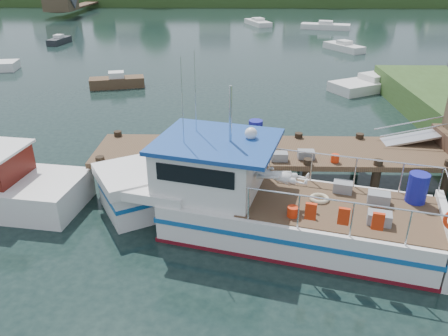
{
  "coord_description": "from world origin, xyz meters",
  "views": [
    {
      "loc": [
        -0.61,
        -15.57,
        7.97
      ],
      "look_at": [
        -1.0,
        -1.5,
        1.3
      ],
      "focal_mm": 35.0,
      "sensor_mm": 36.0,
      "label": 1
    }
  ],
  "objects_px": {
    "lobster_boat": "(254,201)",
    "moored_d": "(258,22)",
    "moored_far": "(325,26)",
    "dock": "(425,130)",
    "moored_rowboat": "(117,82)",
    "moored_e": "(59,40)",
    "moored_c": "(375,83)",
    "moored_b": "(344,47)"
  },
  "relations": [
    {
      "from": "lobster_boat",
      "to": "moored_d",
      "type": "height_order",
      "value": "lobster_boat"
    },
    {
      "from": "lobster_boat",
      "to": "moored_far",
      "type": "xyz_separation_m",
      "value": [
        10.93,
        47.19,
        -0.63
      ]
    },
    {
      "from": "dock",
      "to": "moored_rowboat",
      "type": "xyz_separation_m",
      "value": [
        -15.42,
        14.27,
        -1.84
      ]
    },
    {
      "from": "dock",
      "to": "lobster_boat",
      "type": "height_order",
      "value": "lobster_boat"
    },
    {
      "from": "moored_e",
      "to": "dock",
      "type": "bearing_deg",
      "value": -52.99
    },
    {
      "from": "moored_d",
      "to": "moored_e",
      "type": "xyz_separation_m",
      "value": [
        -21.9,
        -15.72,
        -0.01
      ]
    },
    {
      "from": "moored_d",
      "to": "moored_e",
      "type": "bearing_deg",
      "value": -133.7
    },
    {
      "from": "moored_far",
      "to": "moored_c",
      "type": "height_order",
      "value": "moored_far"
    },
    {
      "from": "moored_d",
      "to": "moored_e",
      "type": "relative_size",
      "value": 1.69
    },
    {
      "from": "moored_b",
      "to": "moored_e",
      "type": "xyz_separation_m",
      "value": [
        -29.55,
        3.25,
        -0.02
      ]
    },
    {
      "from": "moored_rowboat",
      "to": "moored_e",
      "type": "xyz_separation_m",
      "value": [
        -10.65,
        17.63,
        -0.05
      ]
    },
    {
      "from": "lobster_boat",
      "to": "moored_c",
      "type": "bearing_deg",
      "value": 78.37
    },
    {
      "from": "moored_far",
      "to": "moored_d",
      "type": "bearing_deg",
      "value": 155.55
    },
    {
      "from": "lobster_boat",
      "to": "moored_b",
      "type": "relative_size",
      "value": 2.51
    },
    {
      "from": "moored_far",
      "to": "moored_c",
      "type": "xyz_separation_m",
      "value": [
        -1.95,
        -29.46,
        -0.01
      ]
    },
    {
      "from": "dock",
      "to": "moored_b",
      "type": "distance_m",
      "value": 28.92
    },
    {
      "from": "lobster_boat",
      "to": "moored_e",
      "type": "height_order",
      "value": "lobster_boat"
    },
    {
      "from": "moored_rowboat",
      "to": "moored_far",
      "type": "distance_m",
      "value": 35.59
    },
    {
      "from": "moored_far",
      "to": "moored_e",
      "type": "relative_size",
      "value": 1.84
    },
    {
      "from": "dock",
      "to": "moored_far",
      "type": "xyz_separation_m",
      "value": [
        4.42,
        43.81,
        -1.85
      ]
    },
    {
      "from": "moored_c",
      "to": "moored_e",
      "type": "bearing_deg",
      "value": 129.46
    },
    {
      "from": "moored_rowboat",
      "to": "moored_b",
      "type": "xyz_separation_m",
      "value": [
        18.9,
        14.38,
        -0.03
      ]
    },
    {
      "from": "lobster_boat",
      "to": "moored_b",
      "type": "height_order",
      "value": "lobster_boat"
    },
    {
      "from": "dock",
      "to": "moored_d",
      "type": "distance_m",
      "value": 47.84
    },
    {
      "from": "lobster_boat",
      "to": "dock",
      "type": "bearing_deg",
      "value": 42.61
    },
    {
      "from": "moored_far",
      "to": "moored_e",
      "type": "xyz_separation_m",
      "value": [
        -30.49,
        -11.92,
        -0.04
      ]
    },
    {
      "from": "moored_e",
      "to": "moored_b",
      "type": "bearing_deg",
      "value": -8.53
    },
    {
      "from": "moored_far",
      "to": "moored_c",
      "type": "relative_size",
      "value": 0.95
    },
    {
      "from": "dock",
      "to": "moored_d",
      "type": "bearing_deg",
      "value": 95.0
    },
    {
      "from": "moored_far",
      "to": "moored_c",
      "type": "bearing_deg",
      "value": -94.34
    },
    {
      "from": "moored_b",
      "to": "moored_e",
      "type": "bearing_deg",
      "value": -161.44
    },
    {
      "from": "moored_c",
      "to": "moored_d",
      "type": "distance_m",
      "value": 33.92
    },
    {
      "from": "moored_c",
      "to": "moored_e",
      "type": "xyz_separation_m",
      "value": [
        -28.54,
        17.55,
        -0.04
      ]
    },
    {
      "from": "lobster_boat",
      "to": "moored_b",
      "type": "distance_m",
      "value": 33.55
    },
    {
      "from": "lobster_boat",
      "to": "moored_b",
      "type": "xyz_separation_m",
      "value": [
        9.99,
        32.02,
        -0.65
      ]
    },
    {
      "from": "dock",
      "to": "moored_d",
      "type": "relative_size",
      "value": 2.77
    },
    {
      "from": "moored_b",
      "to": "moored_d",
      "type": "bearing_deg",
      "value": 136.8
    },
    {
      "from": "moored_rowboat",
      "to": "moored_e",
      "type": "bearing_deg",
      "value": 136.47
    },
    {
      "from": "moored_b",
      "to": "moored_d",
      "type": "relative_size",
      "value": 0.77
    },
    {
      "from": "moored_c",
      "to": "lobster_boat",
      "type": "bearing_deg",
      "value": -135.85
    },
    {
      "from": "moored_b",
      "to": "moored_c",
      "type": "bearing_deg",
      "value": -69.2
    },
    {
      "from": "lobster_boat",
      "to": "moored_rowboat",
      "type": "distance_m",
      "value": 19.77
    }
  ]
}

